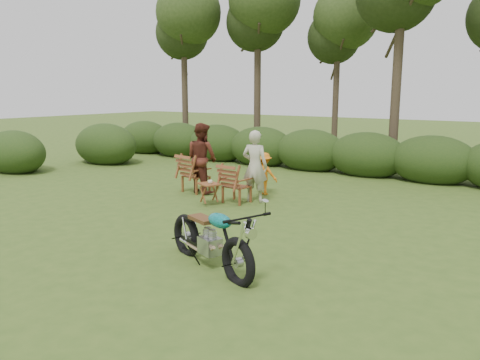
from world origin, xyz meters
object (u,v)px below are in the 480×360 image
Objects in this scene: lawn_chair_right at (237,202)px; side_table at (209,194)px; adult_a at (255,201)px; cup at (210,182)px; lawn_chair_left at (196,192)px; child at (264,194)px; adult_b at (202,192)px; motorcycle at (210,267)px.

lawn_chair_right is 0.75m from side_table.
side_table is 1.18m from adult_a.
cup reaches higher than lawn_chair_right.
adult_a is (0.71, 0.90, -0.26)m from side_table.
adult_a reaches higher than lawn_chair_right.
lawn_chair_right is at bearing 54.66° from side_table.
child is (1.66, 0.77, 0.00)m from lawn_chair_left.
lawn_chair_right is at bearing 37.28° from adult_a.
side_table reaches higher than lawn_chair_right.
adult_b is (-1.43, 0.44, 0.00)m from lawn_chair_right.
adult_b is (-1.07, 1.03, -0.57)m from cup.
lawn_chair_left is 1.96× the size of side_table.
lawn_chair_right is 0.93× the size of lawn_chair_left.
adult_a is 0.84m from child.
adult_a is 1.59× the size of child.
cup is 0.06× the size of adult_b.
motorcycle is 2.21× the size of lawn_chair_right.
adult_b is at bearing 136.13° from cup.
adult_b reaches higher than side_table.
side_table is 1.80m from child.
cup is (0.05, -0.02, 0.31)m from side_table.
adult_a reaches higher than side_table.
child is at bearing -144.04° from adult_b.
adult_a reaches higher than cup.
lawn_chair_right is 0.86× the size of child.
lawn_chair_left is 1.66m from cup.
child is at bearing -89.91° from lawn_chair_right.
lawn_chair_left is 1.83m from child.
adult_b is (0.16, 0.07, 0.00)m from lawn_chair_left.
adult_a is (0.66, 0.92, -0.57)m from cup.
adult_b is at bearing -13.48° from lawn_chair_right.
cup reaches higher than side_table.
side_table is 4.73× the size of cup.
child reaches higher than side_table.
lawn_chair_left is at bearing 141.32° from side_table.
cup is at bearing 68.45° from child.
adult_a reaches higher than lawn_chair_left.
lawn_chair_left is (-1.59, 0.38, 0.00)m from lawn_chair_right.
cup is at bearing 148.36° from motorcycle.
side_table is 1.46m from adult_b.
lawn_chair_left is (-3.65, 4.08, 0.00)m from motorcycle.
lawn_chair_right is 1.82× the size of side_table.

